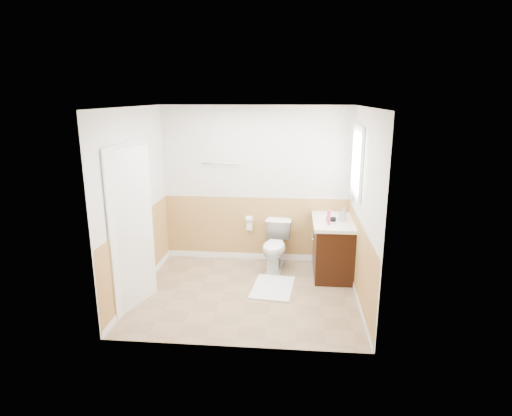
# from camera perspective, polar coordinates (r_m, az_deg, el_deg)

# --- Properties ---
(floor) EXTENTS (3.00, 3.00, 0.00)m
(floor) POSITION_cam_1_polar(r_m,az_deg,el_deg) (5.96, -1.20, -11.34)
(floor) COLOR #8C7051
(floor) RESTS_ON ground
(ceiling) EXTENTS (3.00, 3.00, 0.00)m
(ceiling) POSITION_cam_1_polar(r_m,az_deg,el_deg) (5.35, -1.35, 13.43)
(ceiling) COLOR white
(ceiling) RESTS_ON floor
(wall_back) EXTENTS (3.00, 0.00, 3.00)m
(wall_back) POSITION_cam_1_polar(r_m,az_deg,el_deg) (6.79, -0.03, 3.10)
(wall_back) COLOR silver
(wall_back) RESTS_ON floor
(wall_front) EXTENTS (3.00, 0.00, 3.00)m
(wall_front) POSITION_cam_1_polar(r_m,az_deg,el_deg) (4.29, -3.23, -3.97)
(wall_front) COLOR silver
(wall_front) RESTS_ON floor
(wall_left) EXTENTS (0.00, 3.00, 3.00)m
(wall_left) POSITION_cam_1_polar(r_m,az_deg,el_deg) (5.88, -15.94, 0.69)
(wall_left) COLOR silver
(wall_left) RESTS_ON floor
(wall_right) EXTENTS (0.00, 3.00, 3.00)m
(wall_right) POSITION_cam_1_polar(r_m,az_deg,el_deg) (5.56, 14.27, -0.00)
(wall_right) COLOR silver
(wall_right) RESTS_ON floor
(wainscot_back) EXTENTS (3.00, 0.00, 3.00)m
(wainscot_back) POSITION_cam_1_polar(r_m,az_deg,el_deg) (6.97, -0.04, -2.97)
(wainscot_back) COLOR tan
(wainscot_back) RESTS_ON floor
(wainscot_front) EXTENTS (3.00, 0.00, 3.00)m
(wainscot_front) POSITION_cam_1_polar(r_m,az_deg,el_deg) (4.60, -3.07, -12.80)
(wainscot_front) COLOR tan
(wainscot_front) RESTS_ON floor
(wainscot_left) EXTENTS (0.00, 2.60, 2.60)m
(wainscot_left) POSITION_cam_1_polar(r_m,az_deg,el_deg) (6.10, -15.34, -6.16)
(wainscot_left) COLOR tan
(wainscot_left) RESTS_ON floor
(wainscot_right) EXTENTS (0.00, 2.60, 2.60)m
(wainscot_right) POSITION_cam_1_polar(r_m,az_deg,el_deg) (5.79, 13.68, -7.18)
(wainscot_right) COLOR tan
(wainscot_right) RESTS_ON floor
(toilet) EXTENTS (0.48, 0.76, 0.74)m
(toilet) POSITION_cam_1_polar(r_m,az_deg,el_deg) (6.62, 2.64, -5.14)
(toilet) COLOR white
(toilet) RESTS_ON floor
(bath_mat) EXTENTS (0.63, 0.85, 0.02)m
(bath_mat) POSITION_cam_1_polar(r_m,az_deg,el_deg) (6.10, 2.28, -10.62)
(bath_mat) COLOR white
(bath_mat) RESTS_ON floor
(vanity_cabinet) EXTENTS (0.55, 1.10, 0.80)m
(vanity_cabinet) POSITION_cam_1_polar(r_m,az_deg,el_deg) (6.58, 10.22, -5.22)
(vanity_cabinet) COLOR black
(vanity_cabinet) RESTS_ON floor
(vanity_knob_left) EXTENTS (0.03, 0.03, 0.03)m
(vanity_knob_left) POSITION_cam_1_polar(r_m,az_deg,el_deg) (6.42, 7.68, -4.22)
(vanity_knob_left) COLOR silver
(vanity_knob_left) RESTS_ON vanity_cabinet
(vanity_knob_right) EXTENTS (0.03, 0.03, 0.03)m
(vanity_knob_right) POSITION_cam_1_polar(r_m,az_deg,el_deg) (6.61, 7.61, -3.65)
(vanity_knob_right) COLOR #B7B6BD
(vanity_knob_right) RESTS_ON vanity_cabinet
(countertop) EXTENTS (0.60, 1.15, 0.05)m
(countertop) POSITION_cam_1_polar(r_m,az_deg,el_deg) (6.45, 10.30, -1.67)
(countertop) COLOR white
(countertop) RESTS_ON vanity_cabinet
(sink_basin) EXTENTS (0.36, 0.36, 0.02)m
(sink_basin) POSITION_cam_1_polar(r_m,az_deg,el_deg) (6.59, 10.30, -1.01)
(sink_basin) COLOR white
(sink_basin) RESTS_ON countertop
(faucet) EXTENTS (0.02, 0.02, 0.14)m
(faucet) POSITION_cam_1_polar(r_m,az_deg,el_deg) (6.59, 11.88, -0.54)
(faucet) COLOR silver
(faucet) RESTS_ON countertop
(lotion_bottle) EXTENTS (0.05, 0.05, 0.22)m
(lotion_bottle) POSITION_cam_1_polar(r_m,az_deg,el_deg) (6.12, 9.75, -1.24)
(lotion_bottle) COLOR #E13A6F
(lotion_bottle) RESTS_ON countertop
(soap_dispenser) EXTENTS (0.11, 0.11, 0.19)m
(soap_dispenser) POSITION_cam_1_polar(r_m,az_deg,el_deg) (6.36, 11.57, -0.81)
(soap_dispenser) COLOR #969DA9
(soap_dispenser) RESTS_ON countertop
(hair_dryer_body) EXTENTS (0.14, 0.07, 0.07)m
(hair_dryer_body) POSITION_cam_1_polar(r_m,az_deg,el_deg) (6.31, 10.06, -1.47)
(hair_dryer_body) COLOR black
(hair_dryer_body) RESTS_ON countertop
(hair_dryer_handle) EXTENTS (0.03, 0.03, 0.07)m
(hair_dryer_handle) POSITION_cam_1_polar(r_m,az_deg,el_deg) (6.35, 9.75, -1.62)
(hair_dryer_handle) COLOR black
(hair_dryer_handle) RESTS_ON countertop
(mirror_panel) EXTENTS (0.02, 0.35, 0.90)m
(mirror_panel) POSITION_cam_1_polar(r_m,az_deg,el_deg) (6.56, 12.79, 4.99)
(mirror_panel) COLOR silver
(mirror_panel) RESTS_ON wall_right
(window_frame) EXTENTS (0.04, 0.80, 1.00)m
(window_frame) POSITION_cam_1_polar(r_m,az_deg,el_deg) (6.03, 13.45, 6.03)
(window_frame) COLOR white
(window_frame) RESTS_ON wall_right
(window_glass) EXTENTS (0.01, 0.70, 0.90)m
(window_glass) POSITION_cam_1_polar(r_m,az_deg,el_deg) (6.03, 13.60, 6.03)
(window_glass) COLOR white
(window_glass) RESTS_ON wall_right
(door) EXTENTS (0.29, 0.78, 2.04)m
(door) POSITION_cam_1_polar(r_m,az_deg,el_deg) (5.51, -16.45, -2.80)
(door) COLOR white
(door) RESTS_ON wall_left
(door_frame) EXTENTS (0.02, 0.92, 2.10)m
(door_frame) POSITION_cam_1_polar(r_m,az_deg,el_deg) (5.53, -17.19, -2.67)
(door_frame) COLOR white
(door_frame) RESTS_ON wall_left
(door_knob) EXTENTS (0.06, 0.06, 0.06)m
(door_knob) POSITION_cam_1_polar(r_m,az_deg,el_deg) (5.80, -14.67, -2.51)
(door_knob) COLOR silver
(door_knob) RESTS_ON door
(towel_bar) EXTENTS (0.62, 0.02, 0.02)m
(towel_bar) POSITION_cam_1_polar(r_m,az_deg,el_deg) (6.75, -4.75, 6.00)
(towel_bar) COLOR silver
(towel_bar) RESTS_ON wall_back
(tp_holder_bar) EXTENTS (0.14, 0.02, 0.02)m
(tp_holder_bar) POSITION_cam_1_polar(r_m,az_deg,el_deg) (6.86, -0.92, -1.51)
(tp_holder_bar) COLOR silver
(tp_holder_bar) RESTS_ON wall_back
(tp_roll) EXTENTS (0.10, 0.11, 0.11)m
(tp_roll) POSITION_cam_1_polar(r_m,az_deg,el_deg) (6.86, -0.92, -1.51)
(tp_roll) COLOR white
(tp_roll) RESTS_ON tp_holder_bar
(tp_sheet) EXTENTS (0.10, 0.01, 0.16)m
(tp_sheet) POSITION_cam_1_polar(r_m,az_deg,el_deg) (6.89, -0.91, -2.39)
(tp_sheet) COLOR white
(tp_sheet) RESTS_ON tp_roll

